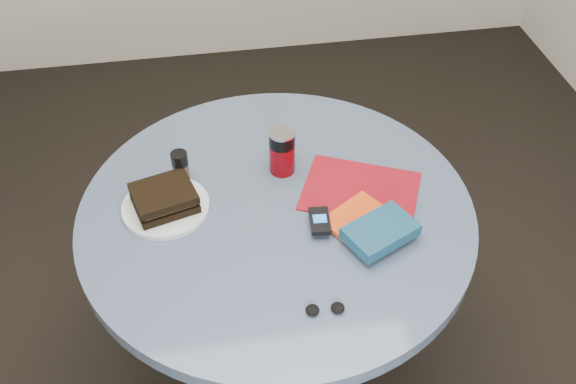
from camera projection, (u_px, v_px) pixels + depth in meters
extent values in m
plane|color=black|center=(279.00, 366.00, 2.14)|extent=(4.00, 4.00, 0.00)
cylinder|color=black|center=(279.00, 364.00, 2.12)|extent=(0.48, 0.48, 0.03)
cylinder|color=black|center=(278.00, 299.00, 1.88)|extent=(0.11, 0.11, 0.68)
cylinder|color=#40506A|center=(276.00, 213.00, 1.63)|extent=(1.00, 1.00, 0.04)
cylinder|color=silver|center=(166.00, 207.00, 1.61)|extent=(0.27, 0.27, 0.01)
cube|color=black|center=(165.00, 202.00, 1.60)|extent=(0.18, 0.16, 0.02)
cube|color=#362714|center=(164.00, 198.00, 1.59)|extent=(0.15, 0.14, 0.01)
cube|color=black|center=(163.00, 193.00, 1.57)|extent=(0.18, 0.16, 0.02)
cylinder|color=maroon|center=(282.00, 157.00, 1.69)|extent=(0.07, 0.07, 0.09)
cylinder|color=black|center=(282.00, 139.00, 1.65)|extent=(0.07, 0.07, 0.04)
cylinder|color=silver|center=(282.00, 133.00, 1.63)|extent=(0.07, 0.07, 0.01)
cylinder|color=#4B3320|center=(181.00, 173.00, 1.66)|extent=(0.05, 0.05, 0.06)
cylinder|color=black|center=(179.00, 159.00, 1.63)|extent=(0.05, 0.05, 0.03)
cube|color=maroon|center=(360.00, 191.00, 1.66)|extent=(0.35, 0.32, 0.01)
cube|color=#D34310|center=(356.00, 218.00, 1.58)|extent=(0.19, 0.17, 0.01)
cube|color=navy|center=(380.00, 232.00, 1.51)|extent=(0.19, 0.17, 0.03)
cube|color=black|center=(320.00, 221.00, 1.55)|extent=(0.06, 0.09, 0.01)
cube|color=blue|center=(320.00, 219.00, 1.54)|extent=(0.04, 0.03, 0.00)
ellipsoid|color=black|center=(312.00, 310.00, 1.38)|extent=(0.03, 0.03, 0.02)
ellipsoid|color=black|center=(338.00, 308.00, 1.38)|extent=(0.03, 0.03, 0.02)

